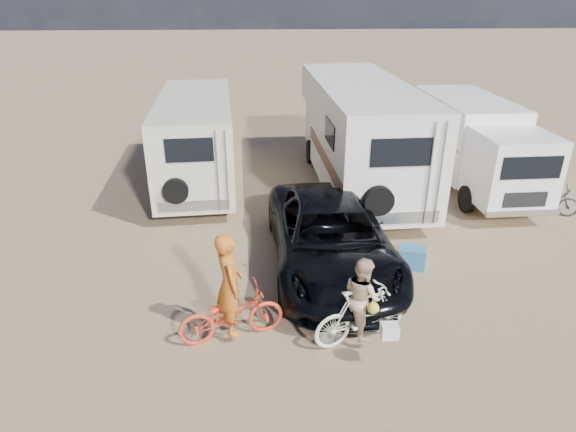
{
  "coord_description": "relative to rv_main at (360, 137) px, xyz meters",
  "views": [
    {
      "loc": [
        -2.63,
        -8.09,
        5.83
      ],
      "look_at": [
        -2.1,
        1.63,
        1.3
      ],
      "focal_mm": 30.89,
      "sensor_mm": 36.0,
      "label": 1
    }
  ],
  "objects": [
    {
      "name": "ground",
      "position": [
        -0.4,
        -6.63,
        -1.62
      ],
      "size": [
        140.0,
        140.0,
        0.0
      ],
      "primitive_type": "plane",
      "color": "#9D815D",
      "rests_on": "ground"
    },
    {
      "name": "rv_main",
      "position": [
        0.0,
        0.0,
        0.0
      ],
      "size": [
        2.91,
        8.1,
        3.24
      ],
      "primitive_type": null,
      "rotation": [
        0.0,
        0.0,
        0.04
      ],
      "color": "silver",
      "rests_on": "ground"
    },
    {
      "name": "rv_left",
      "position": [
        -5.05,
        0.39,
        -0.23
      ],
      "size": [
        2.63,
        6.59,
        2.77
      ],
      "primitive_type": null,
      "rotation": [
        0.0,
        0.0,
        0.07
      ],
      "color": "beige",
      "rests_on": "ground"
    },
    {
      "name": "box_truck",
      "position": [
        3.59,
        -0.24,
        -0.3
      ],
      "size": [
        2.28,
        6.37,
        2.63
      ],
      "primitive_type": null,
      "rotation": [
        0.0,
        0.0,
        0.03
      ],
      "color": "white",
      "rests_on": "ground"
    },
    {
      "name": "dark_suv",
      "position": [
        -1.55,
        -5.02,
        -0.85
      ],
      "size": [
        2.71,
        5.59,
        1.53
      ],
      "primitive_type": "imported",
      "rotation": [
        0.0,
        0.0,
        0.03
      ],
      "color": "black",
      "rests_on": "ground"
    },
    {
      "name": "bike_man",
      "position": [
        -3.65,
        -7.4,
        -1.12
      ],
      "size": [
        2.02,
        1.13,
        1.0
      ],
      "primitive_type": "imported",
      "rotation": [
        0.0,
        0.0,
        1.83
      ],
      "color": "red",
      "rests_on": "ground"
    },
    {
      "name": "bike_woman",
      "position": [
        -1.34,
        -7.6,
        -1.07
      ],
      "size": [
        1.91,
        1.13,
        1.11
      ],
      "primitive_type": "imported",
      "rotation": [
        0.0,
        0.0,
        1.93
      ],
      "color": "beige",
      "rests_on": "ground"
    },
    {
      "name": "rider_man",
      "position": [
        -3.65,
        -7.4,
        -0.65
      ],
      "size": [
        0.63,
        0.8,
        1.93
      ],
      "primitive_type": "imported",
      "rotation": [
        0.0,
        0.0,
        1.83
      ],
      "color": "#C7661D",
      "rests_on": "ground"
    },
    {
      "name": "rider_woman",
      "position": [
        -1.34,
        -7.6,
        -0.87
      ],
      "size": [
        0.79,
        0.88,
        1.5
      ],
      "primitive_type": "imported",
      "rotation": [
        0.0,
        0.0,
        1.93
      ],
      "color": "#D5AF87",
      "rests_on": "ground"
    },
    {
      "name": "bike_parked",
      "position": [
        4.89,
        -2.45,
        -1.19
      ],
      "size": [
        1.74,
        1.13,
        0.86
      ],
      "primitive_type": "imported",
      "rotation": [
        0.0,
        0.0,
        1.2
      ],
      "color": "#292B28",
      "rests_on": "ground"
    },
    {
      "name": "cooler",
      "position": [
        0.32,
        -5.1,
        -1.38
      ],
      "size": [
        0.7,
        0.59,
        0.48
      ],
      "primitive_type": "cube",
      "rotation": [
        0.0,
        0.0,
        -0.3
      ],
      "color": "teal",
      "rests_on": "ground"
    },
    {
      "name": "crate",
      "position": [
        0.5,
        -2.89,
        -1.44
      ],
      "size": [
        0.48,
        0.48,
        0.36
      ],
      "primitive_type": "cube",
      "rotation": [
        0.0,
        0.0,
        -0.06
      ],
      "color": "#986C51",
      "rests_on": "ground"
    }
  ]
}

